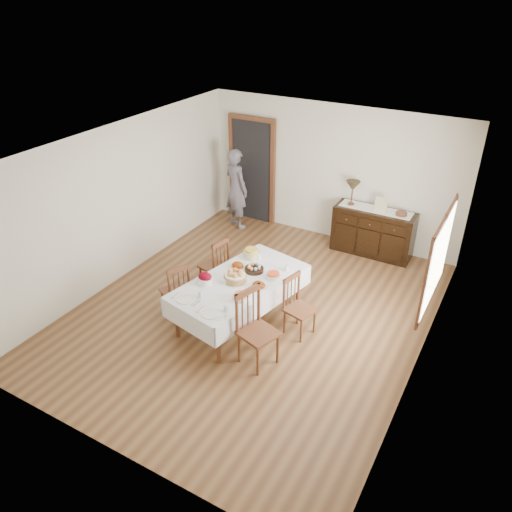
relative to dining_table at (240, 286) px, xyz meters
The scene contains 26 objects.
ground 0.69m from the dining_table, 78.69° to the left, with size 6.00×6.00×0.00m, color brown.
room_shell 1.24m from the dining_table, 97.22° to the left, with size 5.02×6.02×2.65m.
dining_table is the anchor object (origin of this frame).
chair_left_near 0.99m from the dining_table, 159.68° to the right, with size 0.50×0.50×0.90m.
chair_left_far 0.99m from the dining_table, 144.92° to the left, with size 0.45×0.45×0.93m.
chair_right_near 0.92m from the dining_table, 45.98° to the right, with size 0.56×0.56×1.08m.
chair_right_far 0.89m from the dining_table, 11.94° to the left, with size 0.46×0.46×0.92m.
sideboard 3.18m from the dining_table, 70.67° to the left, with size 1.46×0.53×0.88m.
person 3.27m from the dining_table, 122.25° to the left, with size 0.55×0.35×1.75m, color slate.
bread_basket 0.17m from the dining_table, 145.85° to the right, with size 0.33×0.33×0.17m.
egg_basket 0.36m from the dining_table, 81.33° to the left, with size 0.29×0.29×0.11m.
ham_platter_a 0.38m from the dining_table, 125.99° to the left, with size 0.33×0.33×0.11m.
ham_platter_b 0.35m from the dining_table, ahead, with size 0.29×0.29×0.11m.
beet_bowl 0.52m from the dining_table, 143.74° to the right, with size 0.23×0.23×0.16m.
carrot_bowl 0.51m from the dining_table, 38.06° to the left, with size 0.22×0.22×0.09m.
pineapple_bowl 0.72m from the dining_table, 105.48° to the left, with size 0.26×0.26×0.15m.
casserole_dish 0.48m from the dining_table, 56.29° to the right, with size 0.24×0.24×0.08m.
butter_dish 0.24m from the dining_table, 137.88° to the right, with size 0.16×0.12×0.07m.
setting_left 0.82m from the dining_table, 115.99° to the right, with size 0.44×0.31×0.10m.
setting_right 0.85m from the dining_table, 81.02° to the right, with size 0.44×0.31×0.10m.
glass_far_a 0.68m from the dining_table, 95.23° to the left, with size 0.07×0.07×0.09m.
glass_far_b 0.76m from the dining_table, 51.22° to the left, with size 0.06×0.06×0.09m.
runner 3.21m from the dining_table, 70.97° to the left, with size 1.30×0.35×0.01m.
table_lamp 3.12m from the dining_table, 79.09° to the left, with size 0.26×0.26×0.46m.
picture_frame 3.19m from the dining_table, 68.89° to the left, with size 0.22×0.08×0.28m.
deco_bowl 3.37m from the dining_table, 63.26° to the left, with size 0.20×0.20×0.06m.
Camera 1 is at (3.15, -5.47, 4.60)m, focal length 35.00 mm.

